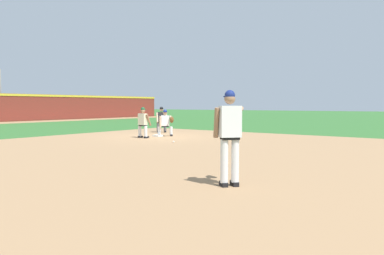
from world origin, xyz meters
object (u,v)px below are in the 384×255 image
at_px(first_baseman, 166,122).
at_px(baserunner, 143,121).
at_px(first_base_bag, 158,136).
at_px(pitcher, 230,132).
at_px(baseball, 174,142).
at_px(umpire, 161,118).

height_order(first_baseman, baserunner, baserunner).
distance_m(first_base_bag, first_baseman, 0.80).
height_order(first_base_bag, baserunner, baserunner).
height_order(pitcher, baserunner, pitcher).
bearing_deg(baserunner, first_baseman, -10.08).
height_order(baseball, pitcher, pitcher).
relative_size(first_base_bag, umpire, 0.26).
xyz_separation_m(baseball, first_baseman, (2.17, 2.26, 0.69)).
height_order(baseball, umpire, umpire).
xyz_separation_m(first_baseman, umpire, (1.85, 1.87, 0.06)).
relative_size(first_baseman, umpire, 0.92).
distance_m(pitcher, umpire, 14.21).
xyz_separation_m(pitcher, baserunner, (6.62, 8.61, -0.27)).
xyz_separation_m(baserunner, umpire, (3.22, 1.63, 0.00)).
bearing_deg(umpire, first_baseman, -134.70).
height_order(pitcher, first_baseman, pitcher).
bearing_deg(pitcher, baseball, 46.39).
xyz_separation_m(first_base_bag, baseball, (-1.82, -2.47, -0.01)).
relative_size(pitcher, baserunner, 1.27).
bearing_deg(baserunner, umpire, 26.81).
relative_size(first_base_bag, pitcher, 0.20).
xyz_separation_m(baseball, baserunner, (0.80, 2.50, 0.76)).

